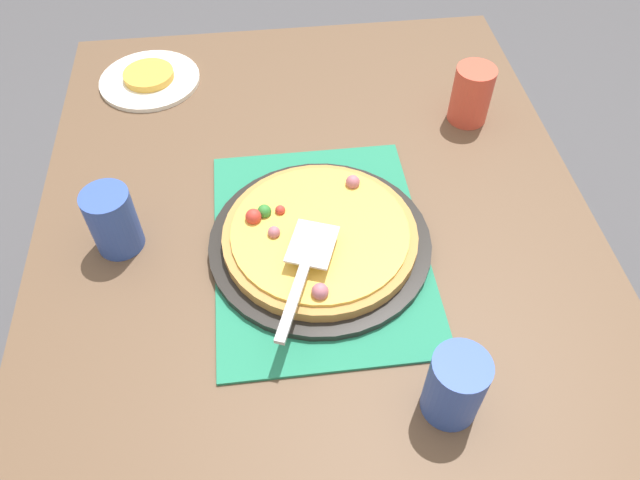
{
  "coord_description": "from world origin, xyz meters",
  "views": [
    {
      "loc": [
        -0.65,
        0.08,
        1.56
      ],
      "look_at": [
        0.0,
        0.0,
        0.77
      ],
      "focal_mm": 33.92,
      "sensor_mm": 36.0,
      "label": 1
    }
  ],
  "objects_px": {
    "pizza_pan": "(320,243)",
    "pizza": "(319,235)",
    "served_slice_left": "(149,75)",
    "cup_far": "(455,386)",
    "pizza_server": "(305,267)",
    "cup_corner": "(471,95)",
    "cup_near": "(113,221)",
    "plate_near_left": "(150,80)"
  },
  "relations": [
    {
      "from": "cup_far",
      "to": "pizza",
      "type": "bearing_deg",
      "value": 25.58
    },
    {
      "from": "plate_near_left",
      "to": "pizza_server",
      "type": "height_order",
      "value": "pizza_server"
    },
    {
      "from": "pizza_pan",
      "to": "cup_far",
      "type": "relative_size",
      "value": 3.17
    },
    {
      "from": "cup_corner",
      "to": "cup_far",
      "type": "bearing_deg",
      "value": 162.12
    },
    {
      "from": "cup_far",
      "to": "pizza_server",
      "type": "height_order",
      "value": "cup_far"
    },
    {
      "from": "served_slice_left",
      "to": "pizza_server",
      "type": "distance_m",
      "value": 0.67
    },
    {
      "from": "pizza_pan",
      "to": "cup_near",
      "type": "distance_m",
      "value": 0.35
    },
    {
      "from": "pizza_pan",
      "to": "cup_corner",
      "type": "height_order",
      "value": "cup_corner"
    },
    {
      "from": "cup_far",
      "to": "pizza_server",
      "type": "distance_m",
      "value": 0.28
    },
    {
      "from": "served_slice_left",
      "to": "cup_near",
      "type": "relative_size",
      "value": 0.92
    },
    {
      "from": "pizza",
      "to": "cup_far",
      "type": "bearing_deg",
      "value": -154.42
    },
    {
      "from": "pizza_pan",
      "to": "cup_corner",
      "type": "relative_size",
      "value": 3.17
    },
    {
      "from": "served_slice_left",
      "to": "cup_corner",
      "type": "distance_m",
      "value": 0.7
    },
    {
      "from": "pizza_pan",
      "to": "served_slice_left",
      "type": "distance_m",
      "value": 0.61
    },
    {
      "from": "served_slice_left",
      "to": "cup_corner",
      "type": "xyz_separation_m",
      "value": [
        -0.21,
        -0.67,
        0.04
      ]
    },
    {
      "from": "cup_near",
      "to": "cup_far",
      "type": "relative_size",
      "value": 1.0
    },
    {
      "from": "pizza_pan",
      "to": "cup_near",
      "type": "height_order",
      "value": "cup_near"
    },
    {
      "from": "served_slice_left",
      "to": "cup_far",
      "type": "relative_size",
      "value": 0.92
    },
    {
      "from": "pizza",
      "to": "cup_near",
      "type": "height_order",
      "value": "cup_near"
    },
    {
      "from": "cup_far",
      "to": "cup_corner",
      "type": "bearing_deg",
      "value": -17.88
    },
    {
      "from": "served_slice_left",
      "to": "cup_far",
      "type": "height_order",
      "value": "cup_far"
    },
    {
      "from": "plate_near_left",
      "to": "pizza_server",
      "type": "bearing_deg",
      "value": -154.93
    },
    {
      "from": "plate_near_left",
      "to": "cup_corner",
      "type": "distance_m",
      "value": 0.7
    },
    {
      "from": "cup_near",
      "to": "pizza_pan",
      "type": "bearing_deg",
      "value": -98.29
    },
    {
      "from": "cup_near",
      "to": "served_slice_left",
      "type": "bearing_deg",
      "value": -2.64
    },
    {
      "from": "pizza_pan",
      "to": "pizza_server",
      "type": "bearing_deg",
      "value": 159.02
    },
    {
      "from": "cup_near",
      "to": "pizza_server",
      "type": "relative_size",
      "value": 0.52
    },
    {
      "from": "plate_near_left",
      "to": "pizza_server",
      "type": "distance_m",
      "value": 0.67
    },
    {
      "from": "pizza_pan",
      "to": "cup_corner",
      "type": "xyz_separation_m",
      "value": [
        0.31,
        -0.35,
        0.05
      ]
    },
    {
      "from": "pizza_pan",
      "to": "pizza",
      "type": "distance_m",
      "value": 0.02
    },
    {
      "from": "served_slice_left",
      "to": "pizza_server",
      "type": "height_order",
      "value": "pizza_server"
    },
    {
      "from": "cup_corner",
      "to": "pizza_server",
      "type": "distance_m",
      "value": 0.55
    },
    {
      "from": "pizza",
      "to": "served_slice_left",
      "type": "relative_size",
      "value": 3.0
    },
    {
      "from": "served_slice_left",
      "to": "cup_near",
      "type": "xyz_separation_m",
      "value": [
        -0.47,
        0.02,
        0.04
      ]
    },
    {
      "from": "pizza",
      "to": "cup_corner",
      "type": "height_order",
      "value": "cup_corner"
    },
    {
      "from": "pizza_pan",
      "to": "served_slice_left",
      "type": "xyz_separation_m",
      "value": [
        0.52,
        0.32,
        0.01
      ]
    },
    {
      "from": "pizza",
      "to": "served_slice_left",
      "type": "bearing_deg",
      "value": 31.6
    },
    {
      "from": "cup_near",
      "to": "pizza_server",
      "type": "distance_m",
      "value": 0.34
    },
    {
      "from": "served_slice_left",
      "to": "pizza_server",
      "type": "relative_size",
      "value": 0.48
    },
    {
      "from": "cup_near",
      "to": "pizza_server",
      "type": "bearing_deg",
      "value": -114.73
    },
    {
      "from": "served_slice_left",
      "to": "pizza_pan",
      "type": "bearing_deg",
      "value": -148.28
    },
    {
      "from": "pizza",
      "to": "pizza_pan",
      "type": "bearing_deg",
      "value": -90.39
    }
  ]
}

